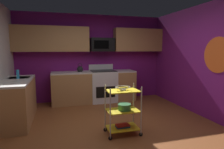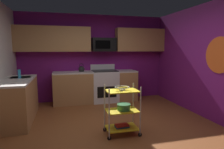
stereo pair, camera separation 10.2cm
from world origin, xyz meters
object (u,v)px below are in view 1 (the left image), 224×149
mixing_bowl_large (124,107)px  kettle (80,69)px  oven_range (103,86)px  book_stack (123,126)px  fruit_bowl (123,88)px  rolling_cart (123,110)px  microwave (102,45)px  dish_soap_bottle (18,74)px

mixing_bowl_large → kettle: kettle is taller
oven_range → book_stack: bearing=-94.2°
fruit_bowl → kettle: bearing=102.3°
oven_range → mixing_bowl_large: 2.33m
book_stack → fruit_bowl: bearing=116.6°
mixing_bowl_large → book_stack: (-0.03, -0.00, -0.36)m
oven_range → fruit_bowl: 2.37m
oven_range → rolling_cart: oven_range is taller
rolling_cart → kettle: bearing=102.3°
fruit_bowl → kettle: kettle is taller
kettle → microwave: bearing=9.1°
microwave → kettle: size_ratio=2.65×
microwave → rolling_cart: microwave is taller
microwave → kettle: microwave is taller
microwave → dish_soap_bottle: bearing=-154.4°
oven_range → mixing_bowl_large: size_ratio=4.37×
kettle → mixing_bowl_large: bearing=-76.9°
rolling_cart → mixing_bowl_large: (0.03, 0.00, 0.07)m
rolling_cart → mixing_bowl_large: rolling_cart is taller
mixing_bowl_large → oven_range: bearing=86.6°
fruit_bowl → microwave: bearing=86.0°
oven_range → microwave: (-0.00, 0.10, 1.22)m
microwave → fruit_bowl: 2.57m
microwave → book_stack: microwave is taller
microwave → rolling_cart: 2.74m
oven_range → kettle: 0.86m
oven_range → dish_soap_bottle: dish_soap_bottle is taller
oven_range → dish_soap_bottle: 2.41m
microwave → fruit_bowl: size_ratio=2.57×
rolling_cart → book_stack: bearing=116.6°
book_stack → oven_range: bearing=85.8°
microwave → book_stack: (-0.17, -2.43, -1.54)m
book_stack → kettle: kettle is taller
fruit_bowl → mixing_bowl_large: bearing=0.0°
oven_range → microwave: 1.23m
rolling_cart → kettle: (-0.51, 2.32, 0.54)m
microwave → fruit_bowl: bearing=-94.0°
microwave → oven_range: bearing=-89.7°
book_stack → dish_soap_bottle: size_ratio=1.26×
kettle → rolling_cart: bearing=-77.7°
microwave → rolling_cart: size_ratio=0.77×
rolling_cart → fruit_bowl: bearing=116.6°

